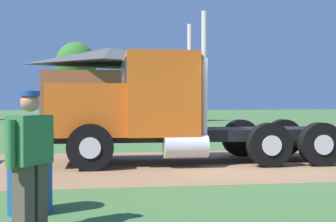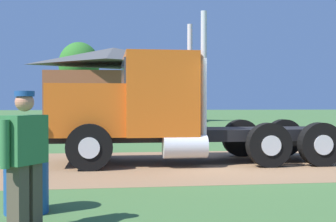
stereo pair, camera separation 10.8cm
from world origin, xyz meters
TOP-DOWN VIEW (x-y plane):
  - ground_plane at (0.00, 0.00)m, footprint 200.00×200.00m
  - dirt_track at (0.00, 0.00)m, footprint 120.00×5.77m
  - truck_foreground_white at (-2.26, 0.36)m, footprint 7.43×2.58m
  - visitor_walking_mid at (-4.37, -5.51)m, footprint 0.49×0.60m
  - steel_barrel at (-4.52, -4.53)m, footprint 0.58×0.58m
  - shed_building at (-2.79, 27.50)m, footprint 11.31×8.42m
  - tree_mid at (-6.13, 37.56)m, footprint 4.20×4.20m

SIDE VIEW (x-z plane):
  - ground_plane at x=0.00m, z-range 0.00..0.00m
  - dirt_track at x=0.00m, z-range 0.00..0.01m
  - steel_barrel at x=-4.52m, z-range 0.00..0.91m
  - visitor_walking_mid at x=-4.37m, z-range 0.08..1.67m
  - truck_foreground_white at x=-2.26m, z-range -0.53..3.05m
  - shed_building at x=-2.79m, z-range -0.11..6.01m
  - tree_mid at x=-6.13m, z-range 1.58..9.43m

